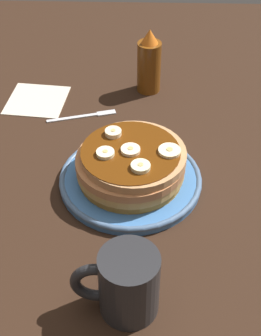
{
  "coord_description": "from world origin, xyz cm",
  "views": [
    {
      "loc": [
        -1.84,
        58.46,
        54.75
      ],
      "look_at": [
        0.0,
        0.0,
        3.25
      ],
      "focal_mm": 53.75,
      "sensor_mm": 36.0,
      "label": 1
    }
  ],
  "objects_px": {
    "napkin": "(37,100)",
    "fork": "(86,115)",
    "syrup_bottle": "(149,64)",
    "banana_slice_0": "(131,151)",
    "banana_slice_4": "(113,133)",
    "coffee_mug": "(126,283)",
    "banana_slice_3": "(169,151)",
    "pancake_stack": "(130,164)",
    "banana_slice_2": "(141,167)",
    "banana_slice_1": "(105,153)",
    "plate": "(131,179)"
  },
  "relations": [
    {
      "from": "pancake_stack",
      "to": "fork",
      "type": "xyz_separation_m",
      "value": [
        0.09,
        -0.18,
        -0.04
      ]
    },
    {
      "from": "banana_slice_4",
      "to": "coffee_mug",
      "type": "xyz_separation_m",
      "value": [
        -0.03,
        0.27,
        -0.02
      ]
    },
    {
      "from": "banana_slice_2",
      "to": "fork",
      "type": "height_order",
      "value": "banana_slice_2"
    },
    {
      "from": "pancake_stack",
      "to": "banana_slice_0",
      "type": "xyz_separation_m",
      "value": [
        -0.0,
        0.0,
        0.03
      ]
    },
    {
      "from": "banana_slice_4",
      "to": "napkin",
      "type": "bearing_deg",
      "value": -49.66
    },
    {
      "from": "napkin",
      "to": "fork",
      "type": "distance_m",
      "value": 0.11
    },
    {
      "from": "napkin",
      "to": "banana_slice_2",
      "type": "bearing_deg",
      "value": 127.41
    },
    {
      "from": "coffee_mug",
      "to": "syrup_bottle",
      "type": "bearing_deg",
      "value": -92.91
    },
    {
      "from": "pancake_stack",
      "to": "napkin",
      "type": "xyz_separation_m",
      "value": [
        0.19,
        -0.23,
        -0.04
      ]
    },
    {
      "from": "plate",
      "to": "banana_slice_4",
      "type": "distance_m",
      "value": 0.08
    },
    {
      "from": "banana_slice_2",
      "to": "coffee_mug",
      "type": "xyz_separation_m",
      "value": [
        0.01,
        0.19,
        -0.02
      ]
    },
    {
      "from": "banana_slice_4",
      "to": "coffee_mug",
      "type": "height_order",
      "value": "coffee_mug"
    },
    {
      "from": "plate",
      "to": "coffee_mug",
      "type": "height_order",
      "value": "coffee_mug"
    },
    {
      "from": "banana_slice_0",
      "to": "plate",
      "type": "bearing_deg",
      "value": -63.81
    },
    {
      "from": "banana_slice_3",
      "to": "napkin",
      "type": "height_order",
      "value": "banana_slice_3"
    },
    {
      "from": "syrup_bottle",
      "to": "banana_slice_0",
      "type": "bearing_deg",
      "value": 84.65
    },
    {
      "from": "banana_slice_2",
      "to": "banana_slice_3",
      "type": "distance_m",
      "value": 0.06
    },
    {
      "from": "banana_slice_3",
      "to": "syrup_bottle",
      "type": "height_order",
      "value": "syrup_bottle"
    },
    {
      "from": "napkin",
      "to": "fork",
      "type": "height_order",
      "value": "fork"
    },
    {
      "from": "plate",
      "to": "syrup_bottle",
      "type": "distance_m",
      "value": 0.28
    },
    {
      "from": "syrup_bottle",
      "to": "fork",
      "type": "bearing_deg",
      "value": 39.83
    },
    {
      "from": "plate",
      "to": "coffee_mug",
      "type": "bearing_deg",
      "value": 90.41
    },
    {
      "from": "banana_slice_2",
      "to": "syrup_bottle",
      "type": "bearing_deg",
      "value": -92.06
    },
    {
      "from": "coffee_mug",
      "to": "banana_slice_0",
      "type": "bearing_deg",
      "value": -89.83
    },
    {
      "from": "pancake_stack",
      "to": "banana_slice_1",
      "type": "distance_m",
      "value": 0.05
    },
    {
      "from": "banana_slice_4",
      "to": "napkin",
      "type": "distance_m",
      "value": 0.26
    },
    {
      "from": "banana_slice_3",
      "to": "banana_slice_1",
      "type": "bearing_deg",
      "value": 5.16
    },
    {
      "from": "banana_slice_3",
      "to": "coffee_mug",
      "type": "distance_m",
      "value": 0.23
    },
    {
      "from": "banana_slice_0",
      "to": "fork",
      "type": "distance_m",
      "value": 0.21
    },
    {
      "from": "coffee_mug",
      "to": "syrup_bottle",
      "type": "height_order",
      "value": "syrup_bottle"
    },
    {
      "from": "pancake_stack",
      "to": "banana_slice_2",
      "type": "relative_size",
      "value": 6.05
    },
    {
      "from": "plate",
      "to": "banana_slice_1",
      "type": "height_order",
      "value": "banana_slice_1"
    },
    {
      "from": "banana_slice_4",
      "to": "napkin",
      "type": "relative_size",
      "value": 0.24
    },
    {
      "from": "napkin",
      "to": "syrup_bottle",
      "type": "bearing_deg",
      "value": -167.75
    },
    {
      "from": "napkin",
      "to": "banana_slice_0",
      "type": "bearing_deg",
      "value": 129.39
    },
    {
      "from": "plate",
      "to": "napkin",
      "type": "relative_size",
      "value": 2.05
    },
    {
      "from": "banana_slice_1",
      "to": "banana_slice_4",
      "type": "xyz_separation_m",
      "value": [
        -0.01,
        -0.05,
        0.0
      ]
    },
    {
      "from": "banana_slice_4",
      "to": "fork",
      "type": "bearing_deg",
      "value": -66.56
    },
    {
      "from": "plate",
      "to": "napkin",
      "type": "xyz_separation_m",
      "value": [
        0.19,
        -0.23,
        -0.01
      ]
    },
    {
      "from": "plate",
      "to": "banana_slice_4",
      "type": "relative_size",
      "value": 8.64
    },
    {
      "from": "banana_slice_4",
      "to": "coffee_mug",
      "type": "bearing_deg",
      "value": 96.44
    },
    {
      "from": "banana_slice_1",
      "to": "fork",
      "type": "bearing_deg",
      "value": -74.72
    },
    {
      "from": "fork",
      "to": "syrup_bottle",
      "type": "height_order",
      "value": "syrup_bottle"
    },
    {
      "from": "fork",
      "to": "plate",
      "type": "bearing_deg",
      "value": 116.3
    },
    {
      "from": "banana_slice_3",
      "to": "coffee_mug",
      "type": "xyz_separation_m",
      "value": [
        0.06,
        0.22,
        -0.02
      ]
    },
    {
      "from": "pancake_stack",
      "to": "banana_slice_1",
      "type": "height_order",
      "value": "banana_slice_1"
    },
    {
      "from": "banana_slice_1",
      "to": "napkin",
      "type": "distance_m",
      "value": 0.29
    },
    {
      "from": "pancake_stack",
      "to": "banana_slice_2",
      "type": "distance_m",
      "value": 0.05
    },
    {
      "from": "banana_slice_1",
      "to": "syrup_bottle",
      "type": "distance_m",
      "value": 0.29
    },
    {
      "from": "banana_slice_4",
      "to": "fork",
      "type": "height_order",
      "value": "banana_slice_4"
    }
  ]
}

